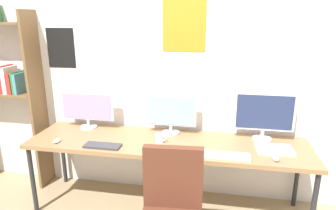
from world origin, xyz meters
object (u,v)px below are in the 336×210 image
(monitor_center, at_px, (171,113))
(mouse_right_side, at_px, (57,141))
(laptop_closed, at_px, (274,149))
(mouse_left_side, at_px, (276,158))
(keyboard_right, at_px, (227,156))
(coffee_mug, at_px, (160,138))
(monitor_right, at_px, (264,114))
(keyboard_left, at_px, (103,146))
(monitor_left, at_px, (87,108))
(desk, at_px, (167,146))

(monitor_center, relative_size, mouse_right_side, 5.31)
(laptop_closed, bearing_deg, mouse_left_side, -98.42)
(monitor_center, bearing_deg, keyboard_right, -38.30)
(coffee_mug, bearing_deg, keyboard_right, -16.81)
(coffee_mug, bearing_deg, monitor_right, 14.73)
(monitor_center, bearing_deg, keyboard_left, -141.70)
(laptop_closed, bearing_deg, monitor_left, 169.51)
(laptop_closed, height_order, coffee_mug, coffee_mug)
(monitor_right, bearing_deg, mouse_left_side, -81.84)
(monitor_right, bearing_deg, monitor_center, -180.00)
(monitor_left, relative_size, mouse_right_side, 6.06)
(monitor_right, xyz_separation_m, keyboard_right, (-0.34, -0.44, -0.25))
(monitor_left, bearing_deg, keyboard_left, -52.45)
(monitor_right, bearing_deg, monitor_left, -180.00)
(monitor_center, xyz_separation_m, coffee_mug, (-0.06, -0.25, -0.17))
(desk, bearing_deg, monitor_center, 90.00)
(mouse_left_side, height_order, mouse_right_side, same)
(monitor_right, bearing_deg, keyboard_right, -127.55)
(monitor_center, height_order, coffee_mug, monitor_center)
(keyboard_left, xyz_separation_m, laptop_closed, (1.54, 0.20, 0.00))
(monitor_center, xyz_separation_m, keyboard_right, (0.56, -0.44, -0.21))
(desk, xyz_separation_m, keyboard_right, (0.56, -0.23, 0.06))
(monitor_right, distance_m, keyboard_right, 0.61)
(monitor_right, bearing_deg, mouse_right_side, -167.47)
(desk, relative_size, monitor_right, 4.74)
(keyboard_left, relative_size, mouse_left_side, 3.51)
(monitor_left, xyz_separation_m, keyboard_left, (0.34, -0.44, -0.21))
(desk, distance_m, keyboard_left, 0.61)
(desk, height_order, keyboard_left, keyboard_left)
(desk, distance_m, coffee_mug, 0.12)
(keyboard_left, height_order, coffee_mug, coffee_mug)
(desk, distance_m, mouse_left_side, 0.99)
(keyboard_left, relative_size, mouse_right_side, 3.51)
(monitor_right, relative_size, mouse_left_side, 5.87)
(monitor_right, bearing_deg, laptop_closed, -71.69)
(monitor_right, xyz_separation_m, mouse_right_side, (-1.93, -0.43, -0.24))
(monitor_center, bearing_deg, laptop_closed, -13.83)
(mouse_left_side, relative_size, mouse_right_side, 1.00)
(keyboard_right, relative_size, coffee_mug, 3.75)
(keyboard_left, distance_m, mouse_left_side, 1.52)
(mouse_left_side, bearing_deg, mouse_right_side, 179.85)
(mouse_right_side, xyz_separation_m, laptop_closed, (2.01, 0.19, -0.00))
(keyboard_right, xyz_separation_m, laptop_closed, (0.42, 0.20, 0.00))
(laptop_closed, bearing_deg, monitor_center, 163.00)
(monitor_left, height_order, coffee_mug, monitor_left)
(desk, distance_m, laptop_closed, 0.98)
(monitor_right, height_order, mouse_left_side, monitor_right)
(desk, distance_m, monitor_right, 0.97)
(monitor_left, distance_m, monitor_right, 1.80)
(desk, relative_size, keyboard_right, 6.73)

